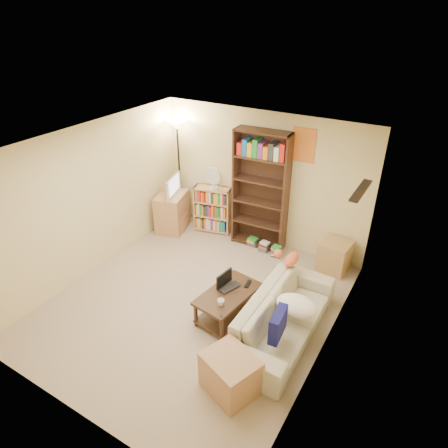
# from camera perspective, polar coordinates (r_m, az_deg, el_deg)

# --- Properties ---
(room) EXTENTS (4.50, 4.54, 2.52)m
(room) POSITION_cam_1_polar(r_m,az_deg,el_deg) (5.43, -4.75, 2.07)
(room) COLOR tan
(room) RESTS_ON ground
(sofa) EXTENTS (2.14, 0.88, 0.62)m
(sofa) POSITION_cam_1_polar(r_m,az_deg,el_deg) (5.68, 8.44, -12.95)
(sofa) COLOR beige
(sofa) RESTS_ON ground
(navy_pillow) EXTENTS (0.17, 0.42, 0.37)m
(navy_pillow) POSITION_cam_1_polar(r_m,az_deg,el_deg) (5.14, 7.71, -14.00)
(navy_pillow) COLOR navy
(navy_pillow) RESTS_ON sofa
(cream_blanket) EXTENTS (0.57, 0.41, 0.24)m
(cream_blanket) POSITION_cam_1_polar(r_m,az_deg,el_deg) (5.53, 10.30, -11.41)
(cream_blanket) COLOR white
(cream_blanket) RESTS_ON sofa
(tabby_cat) EXTENTS (0.49, 0.18, 0.17)m
(tabby_cat) POSITION_cam_1_polar(r_m,az_deg,el_deg) (6.12, 9.31, -4.84)
(tabby_cat) COLOR orange
(tabby_cat) RESTS_ON sofa
(coffee_table) EXTENTS (0.68, 1.06, 0.44)m
(coffee_table) POSITION_cam_1_polar(r_m,az_deg,el_deg) (5.90, 0.56, -10.94)
(coffee_table) COLOR #3B2316
(coffee_table) RESTS_ON ground
(laptop) EXTENTS (0.47, 0.43, 0.03)m
(laptop) POSITION_cam_1_polar(r_m,az_deg,el_deg) (5.84, 1.15, -9.28)
(laptop) COLOR black
(laptop) RESTS_ON coffee_table
(laptop_screen) EXTENTS (0.06, 0.33, 0.22)m
(laptop_screen) POSITION_cam_1_polar(r_m,az_deg,el_deg) (5.84, 0.03, -7.81)
(laptop_screen) COLOR white
(laptop_screen) RESTS_ON laptop
(mug) EXTENTS (0.14, 0.14, 0.09)m
(mug) POSITION_cam_1_polar(r_m,az_deg,el_deg) (5.56, -0.47, -11.15)
(mug) COLOR white
(mug) RESTS_ON coffee_table
(tv_remote) EXTENTS (0.08, 0.18, 0.02)m
(tv_remote) POSITION_cam_1_polar(r_m,az_deg,el_deg) (5.95, 3.41, -8.53)
(tv_remote) COLOR black
(tv_remote) RESTS_ON coffee_table
(tv_stand) EXTENTS (0.69, 0.83, 0.77)m
(tv_stand) POSITION_cam_1_polar(r_m,az_deg,el_deg) (8.11, -7.41, 1.76)
(tv_stand) COLOR tan
(tv_stand) RESTS_ON ground
(television) EXTENTS (0.71, 0.44, 0.38)m
(television) POSITION_cam_1_polar(r_m,az_deg,el_deg) (7.87, -7.68, 5.47)
(television) COLOR black
(television) RESTS_ON tv_stand
(tall_bookshelf) EXTENTS (1.02, 0.40, 2.22)m
(tall_bookshelf) POSITION_cam_1_polar(r_m,az_deg,el_deg) (7.19, 5.25, 5.13)
(tall_bookshelf) COLOR #43261A
(tall_bookshelf) RESTS_ON ground
(short_bookshelf) EXTENTS (0.78, 0.44, 0.94)m
(short_bookshelf) POSITION_cam_1_polar(r_m,az_deg,el_deg) (7.94, -1.60, 2.08)
(short_bookshelf) COLOR tan
(short_bookshelf) RESTS_ON ground
(desk_fan) EXTENTS (0.33, 0.19, 0.45)m
(desk_fan) POSITION_cam_1_polar(r_m,az_deg,el_deg) (7.58, -1.52, 6.58)
(desk_fan) COLOR silver
(desk_fan) RESTS_ON short_bookshelf
(floor_lamp) EXTENTS (0.36, 0.36, 2.13)m
(floor_lamp) POSITION_cam_1_polar(r_m,az_deg,el_deg) (7.89, -6.62, 11.38)
(floor_lamp) COLOR black
(floor_lamp) RESTS_ON ground
(side_table) EXTENTS (0.52, 0.52, 0.54)m
(side_table) POSITION_cam_1_polar(r_m,az_deg,el_deg) (7.12, 15.52, -4.43)
(side_table) COLOR tan
(side_table) RESTS_ON ground
(end_cabinet) EXTENTS (0.75, 0.69, 0.51)m
(end_cabinet) POSITION_cam_1_polar(r_m,az_deg,el_deg) (5.02, 0.94, -20.61)
(end_cabinet) COLOR #B07F55
(end_cabinet) RESTS_ON ground
(book_stacks) EXTENTS (0.74, 0.27, 0.22)m
(book_stacks) POSITION_cam_1_polar(r_m,az_deg,el_deg) (7.47, 5.95, -3.27)
(book_stacks) COLOR red
(book_stacks) RESTS_ON ground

